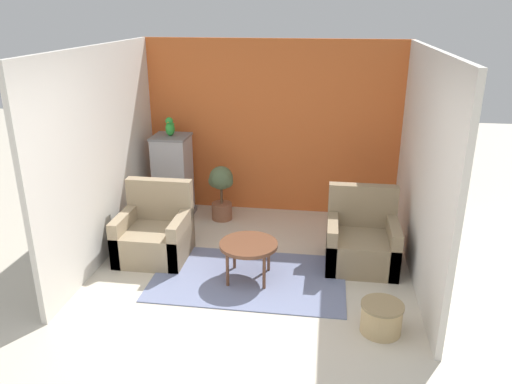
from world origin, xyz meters
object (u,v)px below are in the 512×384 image
(potted_plant, at_px, (221,188))
(wicker_basket, at_px, (381,317))
(parrot, at_px, (170,127))
(coffee_table, at_px, (249,247))
(armchair_right, at_px, (361,242))
(birdcage, at_px, (173,177))
(armchair_left, at_px, (155,235))

(potted_plant, bearing_deg, wicker_basket, -49.69)
(parrot, xyz_separation_m, wicker_basket, (2.75, -2.43, -1.17))
(parrot, bearing_deg, wicker_basket, -41.49)
(wicker_basket, bearing_deg, parrot, 138.51)
(potted_plant, bearing_deg, coffee_table, -68.02)
(wicker_basket, bearing_deg, armchair_right, 95.42)
(armchair_right, relative_size, wicker_basket, 2.26)
(coffee_table, xyz_separation_m, parrot, (-1.36, 1.64, 0.93))
(armchair_right, distance_m, birdcage, 2.87)
(coffee_table, bearing_deg, potted_plant, 111.98)
(armchair_left, height_order, potted_plant, armchair_left)
(birdcage, xyz_separation_m, wicker_basket, (2.75, -2.43, -0.44))
(birdcage, height_order, parrot, parrot)
(armchair_left, height_order, armchair_right, same)
(armchair_left, relative_size, birdcage, 0.75)
(armchair_right, xyz_separation_m, parrot, (-2.63, 1.10, 1.05))
(armchair_right, height_order, birdcage, birdcage)
(armchair_right, relative_size, birdcage, 0.75)
(coffee_table, relative_size, armchair_right, 0.72)
(armchair_right, xyz_separation_m, wicker_basket, (0.13, -1.33, -0.12))
(potted_plant, bearing_deg, armchair_right, -29.41)
(coffee_table, xyz_separation_m, armchair_left, (-1.22, 0.38, -0.12))
(birdcage, bearing_deg, parrot, 90.00)
(parrot, height_order, wicker_basket, parrot)
(coffee_table, bearing_deg, armchair_right, 23.13)
(coffee_table, height_order, birdcage, birdcage)
(coffee_table, bearing_deg, parrot, 129.62)
(armchair_left, xyz_separation_m, wicker_basket, (2.61, -1.17, -0.12))
(armchair_left, distance_m, potted_plant, 1.38)
(parrot, distance_m, wicker_basket, 3.86)
(coffee_table, distance_m, potted_plant, 1.75)
(armchair_left, xyz_separation_m, potted_plant, (0.57, 1.24, 0.19))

